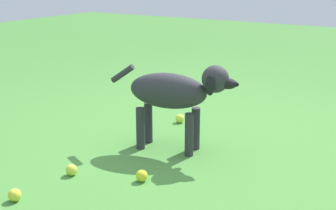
{
  "coord_description": "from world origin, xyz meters",
  "views": [
    {
      "loc": [
        -2.7,
        -1.44,
        1.14
      ],
      "look_at": [
        -0.22,
        0.1,
        0.3
      ],
      "focal_mm": 51.24,
      "sensor_mm": 36.0,
      "label": 1
    }
  ],
  "objects_px": {
    "tennis_ball_1": "(71,170)",
    "tennis_ball_2": "(142,176)",
    "dog": "(175,93)",
    "tennis_ball_0": "(180,118)",
    "tennis_ball_4": "(150,101)",
    "tennis_ball_3": "(15,195)"
  },
  "relations": [
    {
      "from": "tennis_ball_0",
      "to": "tennis_ball_1",
      "type": "bearing_deg",
      "value": 178.19
    },
    {
      "from": "tennis_ball_0",
      "to": "tennis_ball_1",
      "type": "relative_size",
      "value": 1.0
    },
    {
      "from": "dog",
      "to": "tennis_ball_0",
      "type": "height_order",
      "value": "dog"
    },
    {
      "from": "dog",
      "to": "tennis_ball_2",
      "type": "bearing_deg",
      "value": -90.27
    },
    {
      "from": "tennis_ball_1",
      "to": "tennis_ball_4",
      "type": "bearing_deg",
      "value": 16.55
    },
    {
      "from": "tennis_ball_0",
      "to": "tennis_ball_3",
      "type": "xyz_separation_m",
      "value": [
        -1.53,
        0.06,
        0.0
      ]
    },
    {
      "from": "tennis_ball_1",
      "to": "tennis_ball_2",
      "type": "relative_size",
      "value": 1.0
    },
    {
      "from": "dog",
      "to": "tennis_ball_2",
      "type": "xyz_separation_m",
      "value": [
        -0.51,
        -0.09,
        -0.35
      ]
    },
    {
      "from": "tennis_ball_4",
      "to": "tennis_ball_1",
      "type": "bearing_deg",
      "value": -163.45
    },
    {
      "from": "dog",
      "to": "tennis_ball_0",
      "type": "relative_size",
      "value": 12.75
    },
    {
      "from": "dog",
      "to": "tennis_ball_1",
      "type": "xyz_separation_m",
      "value": [
        -0.65,
        0.29,
        -0.35
      ]
    },
    {
      "from": "dog",
      "to": "tennis_ball_4",
      "type": "height_order",
      "value": "dog"
    },
    {
      "from": "tennis_ball_1",
      "to": "tennis_ball_3",
      "type": "height_order",
      "value": "same"
    },
    {
      "from": "tennis_ball_1",
      "to": "tennis_ball_0",
      "type": "bearing_deg",
      "value": -1.81
    },
    {
      "from": "tennis_ball_3",
      "to": "tennis_ball_0",
      "type": "bearing_deg",
      "value": -2.42
    },
    {
      "from": "tennis_ball_2",
      "to": "tennis_ball_4",
      "type": "height_order",
      "value": "same"
    },
    {
      "from": "dog",
      "to": "tennis_ball_2",
      "type": "distance_m",
      "value": 0.62
    },
    {
      "from": "dog",
      "to": "tennis_ball_4",
      "type": "bearing_deg",
      "value": 122.46
    },
    {
      "from": "tennis_ball_0",
      "to": "tennis_ball_4",
      "type": "height_order",
      "value": "same"
    },
    {
      "from": "dog",
      "to": "tennis_ball_1",
      "type": "height_order",
      "value": "dog"
    },
    {
      "from": "dog",
      "to": "tennis_ball_1",
      "type": "relative_size",
      "value": 12.75
    },
    {
      "from": "tennis_ball_3",
      "to": "tennis_ball_4",
      "type": "bearing_deg",
      "value": 12.33
    }
  ]
}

